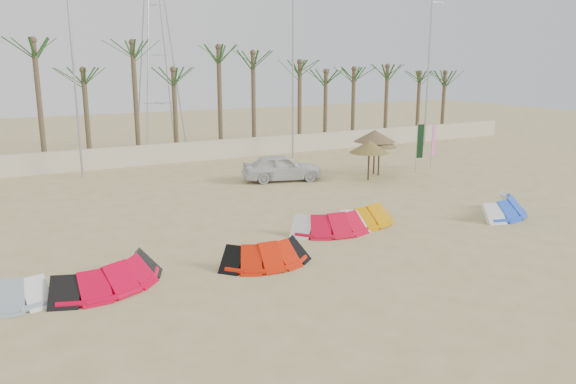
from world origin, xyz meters
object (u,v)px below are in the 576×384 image
kite_red_mid (262,251)px  kite_orange (364,213)px  parasol_mid (379,141)px  kite_red_left (107,272)px  kite_red_right (329,220)px  parasol_left (369,147)px  car (282,167)px  parasol_right (375,136)px  kite_blue (498,204)px

kite_red_mid → kite_orange: same height
parasol_mid → kite_red_left: bearing=-151.5°
kite_red_right → parasol_left: parasol_left is taller
kite_red_left → car: size_ratio=0.92×
parasol_mid → parasol_right: bearing=89.5°
kite_red_right → car: 9.80m
parasol_mid → car: 5.99m
kite_red_mid → kite_red_right: bearing=27.2°
kite_red_left → kite_red_right: (8.88, 1.51, -0.00)m
kite_orange → car: size_ratio=0.79×
kite_orange → kite_red_left: bearing=-170.5°
kite_orange → parasol_left: (5.28, 6.83, 1.49)m
kite_red_left → car: 15.99m
kite_red_right → kite_blue: same height
kite_red_left → parasol_left: bearing=28.3°
parasol_left → parasol_right: size_ratio=0.86×
kite_red_mid → kite_blue: (11.86, 0.63, 0.00)m
kite_red_left → car: bearing=42.9°
parasol_mid → car: size_ratio=0.54×
parasol_mid → car: (-5.67, 1.45, -1.28)m
parasol_right → car: bearing=170.2°
parasol_mid → parasol_right: (0.00, 0.46, 0.26)m
kite_orange → car: bearing=84.2°
kite_red_mid → parasol_left: (11.16, 9.18, 1.49)m
kite_orange → kite_blue: size_ratio=0.90×
kite_red_mid → parasol_mid: parasol_mid is taller
kite_blue → kite_orange: bearing=164.0°
kite_red_right → kite_orange: 1.94m
kite_red_mid → kite_red_right: (3.97, 2.04, 0.00)m
kite_orange → parasol_mid: size_ratio=1.47×
kite_red_right → parasol_mid: (8.51, 7.93, 1.61)m
kite_red_mid → car: bearing=59.2°
kite_red_left → kite_red_right: same height
car → kite_orange: bearing=-170.5°
kite_red_left → parasol_right: size_ratio=1.53×
car → parasol_mid: bearing=-89.0°
parasol_left → car: bearing=152.9°
kite_red_left → kite_orange: same height
kite_blue → parasol_left: size_ratio=1.72×
kite_red_left → parasol_left: 18.31m
kite_red_right → parasol_left: 10.24m
kite_red_left → kite_red_mid: size_ratio=1.29×
kite_orange → parasol_right: 10.60m
kite_red_mid → parasol_mid: size_ratio=1.32×
parasol_right → car: size_ratio=0.60×
kite_red_mid → parasol_left: bearing=39.4°
kite_red_mid → parasol_right: parasol_right is taller
kite_red_mid → car: (6.80, 11.41, 0.33)m
car → kite_red_left: bearing=148.1°
parasol_mid → kite_red_right: bearing=-137.0°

